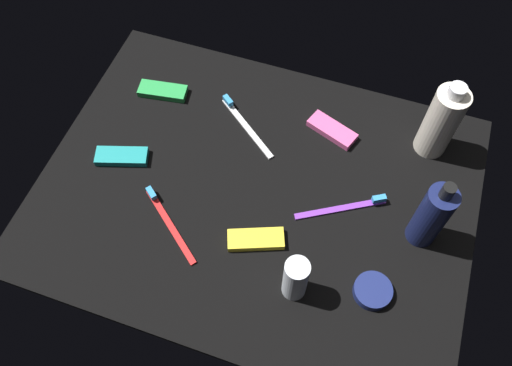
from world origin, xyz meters
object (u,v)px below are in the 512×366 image
bodywash_bottle (441,121)px  cream_tin_left (373,291)px  toothbrush_purple (346,207)px  deodorant_stick (295,279)px  snack_bar_pink (332,130)px  toothbrush_white (244,123)px  lotion_bottle (432,216)px  snack_bar_green (163,91)px  snack_bar_yellow (256,239)px  snack_bar_teal (122,156)px  toothbrush_red (167,220)px

bodywash_bottle → cream_tin_left: (-4.40, -34.37, -7.46)cm
bodywash_bottle → toothbrush_purple: 24.62cm
bodywash_bottle → deodorant_stick: size_ratio=1.68×
snack_bar_pink → toothbrush_white: bearing=-146.6°
lotion_bottle → toothbrush_white: 42.24cm
bodywash_bottle → snack_bar_pink: (-19.87, -3.08, -7.65)cm
toothbrush_white → snack_bar_green: toothbrush_white is taller
deodorant_stick → snack_bar_yellow: deodorant_stick is taller
snack_bar_teal → snack_bar_pink: same height
snack_bar_pink → bodywash_bottle: bearing=29.2°
snack_bar_yellow → toothbrush_red: bearing=164.1°
toothbrush_red → snack_bar_green: size_ratio=1.42×
lotion_bottle → toothbrush_red: bearing=-164.3°
snack_bar_teal → snack_bar_pink: bearing=9.9°
toothbrush_red → lotion_bottle: bearing=15.7°
snack_bar_green → toothbrush_red: bearing=-73.1°
snack_bar_pink → cream_tin_left: size_ratio=1.53×
deodorant_stick → cream_tin_left: 14.51cm
lotion_bottle → bodywash_bottle: bodywash_bottle is taller
snack_bar_pink → lotion_bottle: bearing=-18.6°
toothbrush_purple → cream_tin_left: (8.33, -14.80, 0.33)cm
snack_bar_teal → cream_tin_left: size_ratio=1.53×
toothbrush_purple → snack_bar_pink: bearing=113.4°
toothbrush_white → snack_bar_teal: toothbrush_white is taller
cream_tin_left → toothbrush_white: bearing=140.9°
bodywash_bottle → snack_bar_teal: bearing=-158.4°
bodywash_bottle → snack_bar_pink: 21.51cm
toothbrush_red → toothbrush_white: size_ratio=0.99×
bodywash_bottle → cream_tin_left: bearing=-97.3°
toothbrush_white → snack_bar_yellow: toothbrush_white is taller
toothbrush_red → snack_bar_teal: toothbrush_red is taller
bodywash_bottle → toothbrush_purple: (-12.73, -19.57, -7.79)cm
bodywash_bottle → toothbrush_white: (-37.83, -7.22, -7.79)cm
bodywash_bottle → snack_bar_pink: bearing=-171.2°
deodorant_stick → toothbrush_purple: deodorant_stick is taller
deodorant_stick → toothbrush_white: (-20.21, 31.02, -4.87)cm
toothbrush_purple → snack_bar_yellow: (-14.17, -12.08, 0.14)cm
snack_bar_teal → bodywash_bottle: bearing=4.0°
toothbrush_purple → snack_bar_green: bearing=161.9°
snack_bar_teal → snack_bar_pink: size_ratio=1.00×
toothbrush_purple → toothbrush_red: 34.10cm
snack_bar_yellow → cream_tin_left: bearing=-28.4°
snack_bar_green → toothbrush_purple: bearing=-26.7°
snack_bar_teal → snack_bar_yellow: (31.55, -8.46, 0.00)cm
cream_tin_left → bodywash_bottle: bearing=82.7°
toothbrush_purple → toothbrush_red: bearing=-156.3°
bodywash_bottle → snack_bar_green: (-57.53, -4.93, -7.65)cm
toothbrush_white → snack_bar_teal: bearing=-142.2°
toothbrush_purple → snack_bar_yellow: bearing=-139.6°
snack_bar_teal → snack_bar_yellow: bearing=-32.6°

